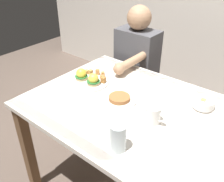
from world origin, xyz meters
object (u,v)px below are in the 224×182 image
dining_table (132,120)px  fork (157,144)px  coffee_mug (153,114)px  diner_person (135,66)px  side_plate (119,99)px  fruit_bowl (203,103)px  water_glass_near (118,139)px  eggs_benedict_plate (88,79)px

dining_table → fork: bearing=-34.2°
dining_table → coffee_mug: size_ratio=10.76×
dining_table → diner_person: (-0.40, 0.60, 0.02)m
dining_table → side_plate: bearing=-172.1°
dining_table → side_plate: size_ratio=6.00×
diner_person → fruit_bowl: bearing=-27.2°
dining_table → water_glass_near: (0.15, -0.32, 0.16)m
water_glass_near → coffee_mug: bearing=85.6°
dining_table → diner_person: size_ratio=1.05×
dining_table → coffee_mug: bearing=-18.8°
fork → water_glass_near: bearing=-131.5°
side_plate → diner_person: size_ratio=0.18×
eggs_benedict_plate → side_plate: 0.30m
fork → dining_table: bearing=145.8°
eggs_benedict_plate → diner_person: bearing=91.4°
eggs_benedict_plate → fruit_bowl: 0.73m
eggs_benedict_plate → water_glass_near: (0.53, -0.36, 0.03)m
side_plate → diner_person: bearing=116.8°
dining_table → water_glass_near: size_ratio=8.94×
side_plate → diner_person: diner_person is taller
eggs_benedict_plate → fruit_bowl: eggs_benedict_plate is taller
dining_table → water_glass_near: water_glass_near is taller
coffee_mug → side_plate: coffee_mug is taller
side_plate → fruit_bowl: bearing=31.4°
fruit_bowl → coffee_mug: bearing=-117.4°
fork → fruit_bowl: bearing=83.5°
fork → water_glass_near: water_glass_near is taller
side_plate → water_glass_near: bearing=-53.1°
eggs_benedict_plate → side_plate: eggs_benedict_plate is taller
dining_table → fruit_bowl: fruit_bowl is taller
fruit_bowl → coffee_mug: coffee_mug is taller
water_glass_near → diner_person: (-0.54, 0.92, -0.15)m
eggs_benedict_plate → side_plate: bearing=-9.0°
fork → diner_person: diner_person is taller
fruit_bowl → water_glass_near: water_glass_near is taller
water_glass_near → side_plate: 0.39m
eggs_benedict_plate → coffee_mug: (0.55, -0.09, 0.02)m
eggs_benedict_plate → side_plate: size_ratio=1.35×
dining_table → fruit_bowl: bearing=36.5°
side_plate → coffee_mug: bearing=-9.9°
fruit_bowl → water_glass_near: 0.58m
coffee_mug → water_glass_near: size_ratio=0.83×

